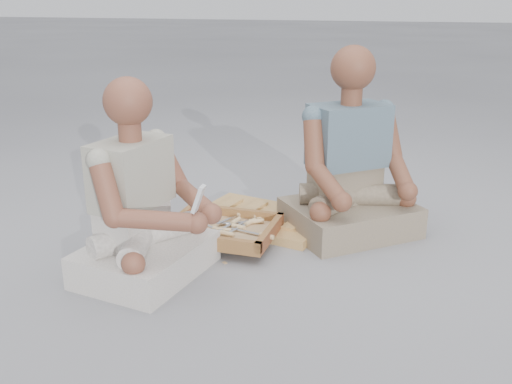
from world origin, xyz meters
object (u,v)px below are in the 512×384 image
(craftsman, at_px, (142,211))
(companion, at_px, (351,173))
(carved_panel, at_px, (262,219))
(tool_tray, at_px, (223,230))

(craftsman, height_order, companion, companion)
(carved_panel, relative_size, craftsman, 0.81)
(tool_tray, bearing_deg, companion, 32.94)
(carved_panel, bearing_deg, companion, 5.35)
(carved_panel, relative_size, tool_tray, 1.32)
(companion, bearing_deg, carved_panel, -37.77)
(carved_panel, xyz_separation_m, companion, (0.43, 0.04, 0.28))
(craftsman, bearing_deg, tool_tray, 162.10)
(tool_tray, height_order, craftsman, craftsman)
(carved_panel, height_order, companion, companion)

